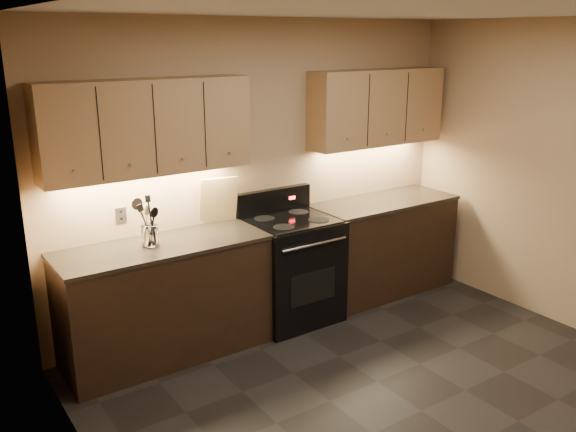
% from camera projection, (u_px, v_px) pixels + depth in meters
% --- Properties ---
extents(floor, '(4.00, 4.00, 0.00)m').
position_uv_depth(floor, '(422.00, 411.00, 4.14)').
color(floor, black).
rests_on(floor, ground).
extents(ceiling, '(4.00, 4.00, 0.00)m').
position_uv_depth(ceiling, '(451.00, 7.00, 3.40)').
color(ceiling, silver).
rests_on(ceiling, wall_back).
extents(wall_back, '(4.00, 0.04, 2.60)m').
position_uv_depth(wall_back, '(263.00, 172.00, 5.35)').
color(wall_back, tan).
rests_on(wall_back, ground).
extents(wall_left, '(0.04, 4.00, 2.60)m').
position_uv_depth(wall_left, '(120.00, 307.00, 2.69)').
color(wall_left, tan).
rests_on(wall_left, ground).
extents(counter_left, '(1.62, 0.62, 0.93)m').
position_uv_depth(counter_left, '(165.00, 300.00, 4.75)').
color(counter_left, black).
rests_on(counter_left, ground).
extents(counter_right, '(1.46, 0.62, 0.93)m').
position_uv_depth(counter_right, '(382.00, 246.00, 5.99)').
color(counter_right, black).
rests_on(counter_right, ground).
extents(stove, '(0.76, 0.68, 1.14)m').
position_uv_depth(stove, '(291.00, 268.00, 5.38)').
color(stove, black).
rests_on(stove, ground).
extents(upper_cab_left, '(1.60, 0.30, 0.70)m').
position_uv_depth(upper_cab_left, '(147.00, 127.00, 4.49)').
color(upper_cab_left, '#A47B52').
rests_on(upper_cab_left, wall_back).
extents(upper_cab_right, '(1.44, 0.30, 0.70)m').
position_uv_depth(upper_cab_right, '(377.00, 107.00, 5.73)').
color(upper_cab_right, '#A47B52').
rests_on(upper_cab_right, wall_back).
extents(outlet_plate, '(0.08, 0.01, 0.12)m').
position_uv_depth(outlet_plate, '(121.00, 215.00, 4.69)').
color(outlet_plate, '#B2B5BA').
rests_on(outlet_plate, wall_back).
extents(utensil_crock, '(0.17, 0.17, 0.16)m').
position_uv_depth(utensil_crock, '(150.00, 236.00, 4.56)').
color(utensil_crock, white).
rests_on(utensil_crock, counter_left).
extents(cutting_board, '(0.34, 0.18, 0.40)m').
position_uv_depth(cutting_board, '(218.00, 200.00, 5.09)').
color(cutting_board, tan).
rests_on(cutting_board, counter_left).
extents(wooden_spoon, '(0.11, 0.12, 0.30)m').
position_uv_depth(wooden_spoon, '(145.00, 226.00, 4.52)').
color(wooden_spoon, tan).
rests_on(wooden_spoon, utensil_crock).
extents(black_spoon, '(0.09, 0.15, 0.31)m').
position_uv_depth(black_spoon, '(148.00, 224.00, 4.56)').
color(black_spoon, black).
rests_on(black_spoon, utensil_crock).
extents(black_turner, '(0.10, 0.18, 0.39)m').
position_uv_depth(black_turner, '(153.00, 220.00, 4.51)').
color(black_turner, black).
rests_on(black_turner, utensil_crock).
extents(steel_spatula, '(0.18, 0.10, 0.35)m').
position_uv_depth(steel_spatula, '(151.00, 222.00, 4.54)').
color(steel_spatula, silver).
rests_on(steel_spatula, utensil_crock).
extents(steel_skimmer, '(0.21, 0.10, 0.38)m').
position_uv_depth(steel_skimmer, '(152.00, 220.00, 4.54)').
color(steel_skimmer, silver).
rests_on(steel_skimmer, utensil_crock).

